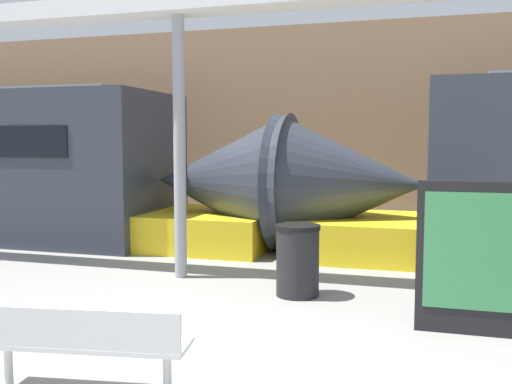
# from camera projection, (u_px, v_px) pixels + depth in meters

# --- Properties ---
(station_wall) EXTENTS (56.00, 0.20, 5.00)m
(station_wall) POSITION_uv_depth(u_px,v_px,m) (342.00, 125.00, 14.16)
(station_wall) COLOR #937051
(station_wall) RESTS_ON ground_plane
(bench_near) EXTENTS (1.79, 0.70, 0.78)m
(bench_near) POSITION_uv_depth(u_px,v_px,m) (82.00, 340.00, 4.64)
(bench_near) COLOR silver
(bench_near) RESTS_ON ground_plane
(trash_bin) EXTENTS (0.61, 0.61, 0.97)m
(trash_bin) POSITION_uv_depth(u_px,v_px,m) (298.00, 260.00, 7.73)
(trash_bin) COLOR black
(trash_bin) RESTS_ON ground_plane
(poster_board) EXTENTS (1.08, 0.07, 1.67)m
(poster_board) POSITION_uv_depth(u_px,v_px,m) (468.00, 258.00, 6.14)
(poster_board) COLOR black
(poster_board) RESTS_ON ground_plane
(support_column_near) EXTENTS (0.19, 0.19, 3.99)m
(support_column_near) POSITION_uv_depth(u_px,v_px,m) (180.00, 148.00, 8.67)
(support_column_near) COLOR gray
(support_column_near) RESTS_ON ground_plane
(canopy_beam) EXTENTS (28.00, 0.60, 0.28)m
(canopy_beam) POSITION_uv_depth(u_px,v_px,m) (178.00, 5.00, 8.48)
(canopy_beam) COLOR silver
(canopy_beam) RESTS_ON support_column_near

